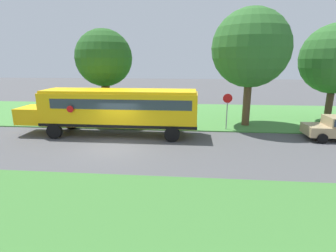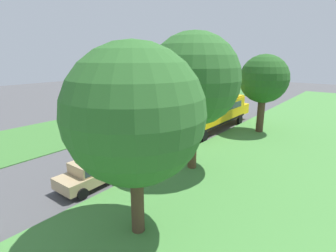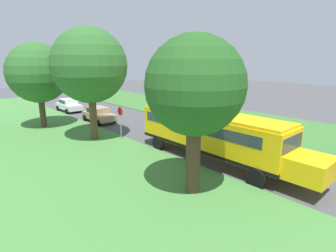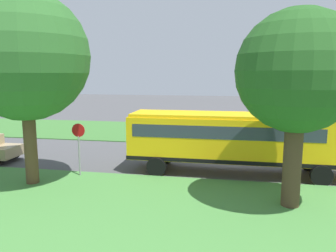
{
  "view_description": "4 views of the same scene",
  "coord_description": "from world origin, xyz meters",
  "px_view_note": "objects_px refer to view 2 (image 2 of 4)",
  "views": [
    {
      "loc": [
        14.72,
        4.67,
        5.11
      ],
      "look_at": [
        -0.1,
        3.29,
        1.35
      ],
      "focal_mm": 28.0,
      "sensor_mm": 36.0,
      "label": 1
    },
    {
      "loc": [
        -14.87,
        22.94,
        7.35
      ],
      "look_at": [
        -0.81,
        4.72,
        1.21
      ],
      "focal_mm": 28.0,
      "sensor_mm": 36.0,
      "label": 2
    },
    {
      "loc": [
        -15.54,
        -10.53,
        6.41
      ],
      "look_at": [
        -2.8,
        3.55,
        1.59
      ],
      "focal_mm": 28.0,
      "sensor_mm": 36.0,
      "label": 3
    },
    {
      "loc": [
        -19.59,
        -0.11,
        5.17
      ],
      "look_at": [
        0.07,
        3.56,
        1.99
      ],
      "focal_mm": 35.0,
      "sensor_mm": 36.0,
      "label": 4
    }
  ],
  "objects_px": {
    "car_tan_nearest": "(93,171)",
    "oak_tree_far_end": "(135,113)",
    "pickup_truck": "(214,101)",
    "oak_tree_beside_bus": "(265,79)",
    "stop_sign": "(187,134)",
    "oak_tree_roadside_mid": "(195,77)",
    "school_bus": "(213,111)"
  },
  "relations": [
    {
      "from": "pickup_truck",
      "to": "oak_tree_beside_bus",
      "type": "bearing_deg",
      "value": 139.86
    },
    {
      "from": "car_tan_nearest",
      "to": "pickup_truck",
      "type": "height_order",
      "value": "pickup_truck"
    },
    {
      "from": "pickup_truck",
      "to": "oak_tree_roadside_mid",
      "type": "relative_size",
      "value": 0.61
    },
    {
      "from": "car_tan_nearest",
      "to": "pickup_truck",
      "type": "bearing_deg",
      "value": -77.6
    },
    {
      "from": "oak_tree_roadside_mid",
      "to": "stop_sign",
      "type": "bearing_deg",
      "value": -46.74
    },
    {
      "from": "school_bus",
      "to": "pickup_truck",
      "type": "height_order",
      "value": "school_bus"
    },
    {
      "from": "car_tan_nearest",
      "to": "oak_tree_beside_bus",
      "type": "relative_size",
      "value": 0.58
    },
    {
      "from": "school_bus",
      "to": "oak_tree_beside_bus",
      "type": "relative_size",
      "value": 1.64
    },
    {
      "from": "school_bus",
      "to": "oak_tree_beside_bus",
      "type": "xyz_separation_m",
      "value": [
        -4.19,
        -2.04,
        3.33
      ]
    },
    {
      "from": "car_tan_nearest",
      "to": "oak_tree_far_end",
      "type": "distance_m",
      "value": 6.78
    },
    {
      "from": "pickup_truck",
      "to": "oak_tree_roadside_mid",
      "type": "bearing_deg",
      "value": 114.36
    },
    {
      "from": "school_bus",
      "to": "car_tan_nearest",
      "type": "xyz_separation_m",
      "value": [
        -0.2,
        14.97,
        -1.05
      ]
    },
    {
      "from": "car_tan_nearest",
      "to": "school_bus",
      "type": "bearing_deg",
      "value": -89.25
    },
    {
      "from": "school_bus",
      "to": "pickup_truck",
      "type": "distance_m",
      "value": 11.39
    },
    {
      "from": "car_tan_nearest",
      "to": "oak_tree_roadside_mid",
      "type": "xyz_separation_m",
      "value": [
        -3.28,
        -5.62,
        5.21
      ]
    },
    {
      "from": "pickup_truck",
      "to": "car_tan_nearest",
      "type": "bearing_deg",
      "value": 102.4
    },
    {
      "from": "pickup_truck",
      "to": "oak_tree_far_end",
      "type": "xyz_separation_m",
      "value": [
        -10.49,
        26.43,
        4.16
      ]
    },
    {
      "from": "school_bus",
      "to": "oak_tree_far_end",
      "type": "xyz_separation_m",
      "value": [
        -5.19,
        16.39,
        3.31
      ]
    },
    {
      "from": "oak_tree_far_end",
      "to": "school_bus",
      "type": "bearing_deg",
      "value": -72.44
    },
    {
      "from": "school_bus",
      "to": "car_tan_nearest",
      "type": "distance_m",
      "value": 15.01
    },
    {
      "from": "car_tan_nearest",
      "to": "stop_sign",
      "type": "xyz_separation_m",
      "value": [
        -1.8,
        -7.19,
        0.86
      ]
    },
    {
      "from": "oak_tree_far_end",
      "to": "stop_sign",
      "type": "distance_m",
      "value": 9.82
    },
    {
      "from": "pickup_truck",
      "to": "stop_sign",
      "type": "relative_size",
      "value": 1.97
    },
    {
      "from": "school_bus",
      "to": "oak_tree_roadside_mid",
      "type": "distance_m",
      "value": 10.82
    },
    {
      "from": "pickup_truck",
      "to": "oak_tree_beside_bus",
      "type": "distance_m",
      "value": 13.1
    },
    {
      "from": "pickup_truck",
      "to": "oak_tree_beside_bus",
      "type": "relative_size",
      "value": 0.71
    },
    {
      "from": "oak_tree_far_end",
      "to": "oak_tree_roadside_mid",
      "type": "bearing_deg",
      "value": -76.35
    },
    {
      "from": "oak_tree_beside_bus",
      "to": "stop_sign",
      "type": "relative_size",
      "value": 2.77
    },
    {
      "from": "car_tan_nearest",
      "to": "oak_tree_far_end",
      "type": "xyz_separation_m",
      "value": [
        -4.99,
        1.41,
        4.36
      ]
    },
    {
      "from": "oak_tree_beside_bus",
      "to": "oak_tree_roadside_mid",
      "type": "xyz_separation_m",
      "value": [
        0.71,
        11.39,
        0.84
      ]
    },
    {
      "from": "car_tan_nearest",
      "to": "oak_tree_roadside_mid",
      "type": "height_order",
      "value": "oak_tree_roadside_mid"
    },
    {
      "from": "oak_tree_beside_bus",
      "to": "stop_sign",
      "type": "xyz_separation_m",
      "value": [
        2.19,
        9.82,
        -3.52
      ]
    }
  ]
}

